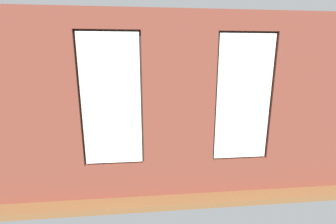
# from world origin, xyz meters

# --- Properties ---
(ground_plane) EXTENTS (6.92, 5.43, 0.10)m
(ground_plane) POSITION_xyz_m (0.00, 0.00, -0.05)
(ground_plane) COLOR brown
(brick_wall_with_windows) EXTENTS (6.32, 0.30, 3.06)m
(brick_wall_with_windows) POSITION_xyz_m (0.00, 2.33, 1.49)
(brick_wall_with_windows) COLOR brown
(brick_wall_with_windows) RESTS_ON ground_plane
(white_wall_right) EXTENTS (0.10, 4.43, 3.06)m
(white_wall_right) POSITION_xyz_m (3.11, 0.20, 1.53)
(white_wall_right) COLOR silver
(white_wall_right) RESTS_ON ground_plane
(couch_by_window) EXTENTS (1.78, 0.87, 0.80)m
(couch_by_window) POSITION_xyz_m (0.57, 1.68, 0.33)
(couch_by_window) COLOR black
(couch_by_window) RESTS_ON ground_plane
(couch_left) EXTENTS (1.01, 1.87, 0.80)m
(couch_left) POSITION_xyz_m (-2.46, 0.50, 0.33)
(couch_left) COLOR black
(couch_left) RESTS_ON ground_plane
(coffee_table) EXTENTS (1.53, 0.73, 0.46)m
(coffee_table) POSITION_xyz_m (-0.03, 0.27, 0.40)
(coffee_table) COLOR #A87547
(coffee_table) RESTS_ON ground_plane
(cup_ceramic) EXTENTS (0.08, 0.08, 0.09)m
(cup_ceramic) POSITION_xyz_m (-0.15, 0.38, 0.50)
(cup_ceramic) COLOR silver
(cup_ceramic) RESTS_ON coffee_table
(candle_jar) EXTENTS (0.08, 0.08, 0.10)m
(candle_jar) POSITION_xyz_m (0.43, 0.38, 0.51)
(candle_jar) COLOR #B7333D
(candle_jar) RESTS_ON coffee_table
(remote_black) EXTENTS (0.15, 0.16, 0.02)m
(remote_black) POSITION_xyz_m (-0.03, 0.27, 0.47)
(remote_black) COLOR black
(remote_black) RESTS_ON coffee_table
(remote_gray) EXTENTS (0.13, 0.17, 0.02)m
(remote_gray) POSITION_xyz_m (-0.45, 0.14, 0.47)
(remote_gray) COLOR #59595B
(remote_gray) RESTS_ON coffee_table
(remote_silver) EXTENTS (0.17, 0.13, 0.02)m
(remote_silver) POSITION_xyz_m (0.16, 0.18, 0.47)
(remote_silver) COLOR #B2B2B7
(remote_silver) RESTS_ON coffee_table
(media_console) EXTENTS (1.26, 0.42, 0.49)m
(media_console) POSITION_xyz_m (2.81, 0.29, 0.25)
(media_console) COLOR black
(media_console) RESTS_ON ground_plane
(tv_flatscreen) EXTENTS (1.24, 0.20, 0.82)m
(tv_flatscreen) POSITION_xyz_m (2.81, 0.29, 0.91)
(tv_flatscreen) COLOR black
(tv_flatscreen) RESTS_ON media_console
(potted_plant_beside_window_right) EXTENTS (1.08, 0.99, 1.31)m
(potted_plant_beside_window_right) POSITION_xyz_m (1.62, 1.78, 0.78)
(potted_plant_beside_window_right) COLOR beige
(potted_plant_beside_window_right) RESTS_ON ground_plane
(potted_plant_foreground_right) EXTENTS (0.88, 0.93, 1.21)m
(potted_plant_foreground_right) POSITION_xyz_m (2.52, -1.66, 0.66)
(potted_plant_foreground_right) COLOR brown
(potted_plant_foreground_right) RESTS_ON ground_plane
(potted_plant_corner_near_left) EXTENTS (1.03, 0.97, 1.27)m
(potted_plant_corner_near_left) POSITION_xyz_m (-2.61, -1.72, 0.69)
(potted_plant_corner_near_left) COLOR #47423D
(potted_plant_corner_near_left) RESTS_ON ground_plane
(potted_plant_between_couches) EXTENTS (0.85, 0.85, 1.18)m
(potted_plant_between_couches) POSITION_xyz_m (-0.77, 1.63, 0.80)
(potted_plant_between_couches) COLOR #47423D
(potted_plant_between_couches) RESTS_ON ground_plane
(potted_plant_near_tv) EXTENTS (0.83, 0.93, 1.32)m
(potted_plant_near_tv) POSITION_xyz_m (2.25, 1.38, 0.83)
(potted_plant_near_tv) COLOR beige
(potted_plant_near_tv) RESTS_ON ground_plane
(potted_plant_by_left_couch) EXTENTS (0.23, 0.23, 0.49)m
(potted_plant_by_left_couch) POSITION_xyz_m (-2.06, -0.85, 0.34)
(potted_plant_by_left_couch) COLOR #9E5638
(potted_plant_by_left_couch) RESTS_ON ground_plane
(potted_plant_mid_room_small) EXTENTS (0.33, 0.33, 0.61)m
(potted_plant_mid_room_small) POSITION_xyz_m (-0.44, -0.95, 0.43)
(potted_plant_mid_room_small) COLOR #47423D
(potted_plant_mid_room_small) RESTS_ON ground_plane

